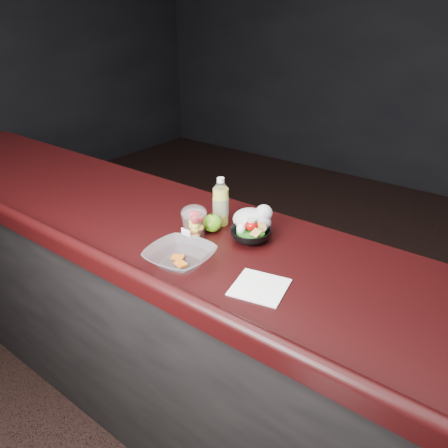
{
  "coord_description": "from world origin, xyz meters",
  "views": [
    {
      "loc": [
        1.0,
        -0.8,
        1.8
      ],
      "look_at": [
        0.15,
        0.31,
        1.1
      ],
      "focal_mm": 35.0,
      "sensor_mm": 36.0,
      "label": 1
    }
  ],
  "objects_px": {
    "lemonade_bottle": "(221,205)",
    "snack_bowl": "(250,234)",
    "fruit_cup": "(194,222)",
    "takeout_bowl": "(180,257)",
    "green_apple": "(212,223)"
  },
  "relations": [
    {
      "from": "takeout_bowl",
      "to": "lemonade_bottle",
      "type": "bearing_deg",
      "value": 103.62
    },
    {
      "from": "fruit_cup",
      "to": "snack_bowl",
      "type": "relative_size",
      "value": 0.77
    },
    {
      "from": "lemonade_bottle",
      "to": "takeout_bowl",
      "type": "bearing_deg",
      "value": -76.38
    },
    {
      "from": "fruit_cup",
      "to": "green_apple",
      "type": "xyz_separation_m",
      "value": [
        0.01,
        0.09,
        -0.03
      ]
    },
    {
      "from": "lemonade_bottle",
      "to": "green_apple",
      "type": "bearing_deg",
      "value": -78.45
    },
    {
      "from": "green_apple",
      "to": "snack_bowl",
      "type": "xyz_separation_m",
      "value": [
        0.16,
        0.03,
        -0.01
      ]
    },
    {
      "from": "snack_bowl",
      "to": "takeout_bowl",
      "type": "relative_size",
      "value": 0.73
    },
    {
      "from": "lemonade_bottle",
      "to": "snack_bowl",
      "type": "bearing_deg",
      "value": -14.49
    },
    {
      "from": "lemonade_bottle",
      "to": "fruit_cup",
      "type": "bearing_deg",
      "value": -89.45
    },
    {
      "from": "lemonade_bottle",
      "to": "takeout_bowl",
      "type": "relative_size",
      "value": 0.8
    },
    {
      "from": "lemonade_bottle",
      "to": "takeout_bowl",
      "type": "height_order",
      "value": "lemonade_bottle"
    },
    {
      "from": "fruit_cup",
      "to": "green_apple",
      "type": "distance_m",
      "value": 0.1
    },
    {
      "from": "green_apple",
      "to": "snack_bowl",
      "type": "bearing_deg",
      "value": 9.95
    },
    {
      "from": "green_apple",
      "to": "snack_bowl",
      "type": "distance_m",
      "value": 0.16
    },
    {
      "from": "lemonade_bottle",
      "to": "fruit_cup",
      "type": "height_order",
      "value": "lemonade_bottle"
    }
  ]
}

